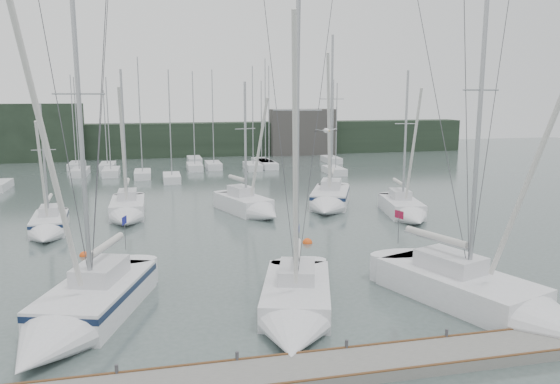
# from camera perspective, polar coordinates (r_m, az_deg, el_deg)

# --- Properties ---
(ground) EXTENTS (160.00, 160.00, 0.00)m
(ground) POSITION_cam_1_polar(r_m,az_deg,el_deg) (23.87, -1.13, -13.10)
(ground) COLOR #485754
(ground) RESTS_ON ground
(dock) EXTENTS (24.00, 2.00, 0.40)m
(dock) POSITION_cam_1_polar(r_m,az_deg,el_deg) (19.41, 2.11, -18.28)
(dock) COLOR #63635E
(dock) RESTS_ON ground
(far_treeline) EXTENTS (90.00, 4.00, 5.00)m
(far_treeline) POSITION_cam_1_polar(r_m,az_deg,el_deg) (83.84, -10.04, 5.40)
(far_treeline) COLOR black
(far_treeline) RESTS_ON ground
(far_building_left) EXTENTS (12.00, 3.00, 8.00)m
(far_building_left) POSITION_cam_1_polar(r_m,az_deg,el_deg) (83.06, -23.96, 5.67)
(far_building_left) COLOR black
(far_building_left) RESTS_ON ground
(far_building_right) EXTENTS (10.00, 3.00, 7.00)m
(far_building_right) POSITION_cam_1_polar(r_m,az_deg,el_deg) (84.70, 2.34, 6.28)
(far_building_right) COLOR #3F3C3A
(far_building_right) RESTS_ON ground
(mast_forest) EXTENTS (50.16, 25.10, 13.82)m
(mast_forest) POSITION_cam_1_polar(r_m,az_deg,el_deg) (67.01, -11.73, 2.39)
(mast_forest) COLOR silver
(mast_forest) RESTS_ON ground
(sailboat_near_left) EXTENTS (6.08, 10.34, 15.97)m
(sailboat_near_left) POSITION_cam_1_polar(r_m,az_deg,el_deg) (24.06, -20.43, -11.91)
(sailboat_near_left) COLOR silver
(sailboat_near_left) RESTS_ON ground
(sailboat_near_center) EXTENTS (5.37, 9.42, 14.95)m
(sailboat_near_center) POSITION_cam_1_polar(r_m,az_deg,el_deg) (23.29, 1.60, -12.34)
(sailboat_near_center) COLOR silver
(sailboat_near_center) RESTS_ON ground
(sailboat_near_right) EXTENTS (6.74, 11.13, 16.29)m
(sailboat_near_right) POSITION_cam_1_polar(r_m,az_deg,el_deg) (25.66, 22.15, -10.68)
(sailboat_near_right) COLOR silver
(sailboat_near_right) RESTS_ON ground
(sailboat_mid_a) EXTENTS (2.75, 7.06, 9.51)m
(sailboat_mid_a) POSITION_cam_1_polar(r_m,az_deg,el_deg) (40.05, -23.08, -3.44)
(sailboat_mid_a) COLOR silver
(sailboat_mid_a) RESTS_ON ground
(sailboat_mid_b) EXTENTS (2.53, 7.87, 12.03)m
(sailboat_mid_b) POSITION_cam_1_polar(r_m,az_deg,el_deg) (43.06, -15.70, -2.01)
(sailboat_mid_b) COLOR silver
(sailboat_mid_b) RESTS_ON ground
(sailboat_mid_c) EXTENTS (4.94, 8.02, 11.14)m
(sailboat_mid_c) POSITION_cam_1_polar(r_m,az_deg,el_deg) (42.95, -2.90, -1.62)
(sailboat_mid_c) COLOR silver
(sailboat_mid_c) RESTS_ON ground
(sailboat_mid_d) EXTENTS (6.03, 8.98, 15.03)m
(sailboat_mid_d) POSITION_cam_1_polar(r_m,az_deg,el_deg) (45.34, 5.13, -0.90)
(sailboat_mid_d) COLOR silver
(sailboat_mid_d) RESTS_ON ground
(sailboat_mid_e) EXTENTS (3.84, 8.24, 11.93)m
(sailboat_mid_e) POSITION_cam_1_polar(r_m,az_deg,el_deg) (42.95, 13.06, -1.94)
(sailboat_mid_e) COLOR silver
(sailboat_mid_e) RESTS_ON ground
(buoy_b) EXTENTS (0.63, 0.63, 0.63)m
(buoy_b) POSITION_cam_1_polar(r_m,az_deg,el_deg) (35.15, 2.88, -5.34)
(buoy_b) COLOR #F15115
(buoy_b) RESTS_ON ground
(buoy_c) EXTENTS (0.55, 0.55, 0.55)m
(buoy_c) POSITION_cam_1_polar(r_m,az_deg,el_deg) (34.43, -19.78, -6.30)
(buoy_c) COLOR #F15115
(buoy_c) RESTS_ON ground
(seagull) EXTENTS (0.99, 0.48, 0.20)m
(seagull) POSITION_cam_1_polar(r_m,az_deg,el_deg) (22.24, 4.86, 6.42)
(seagull) COLOR silver
(seagull) RESTS_ON ground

